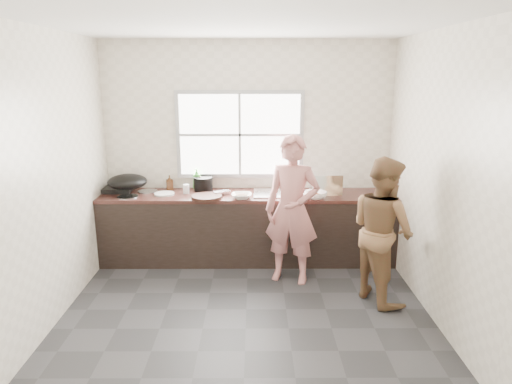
{
  "coord_description": "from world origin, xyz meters",
  "views": [
    {
      "loc": [
        0.08,
        -4.13,
        2.3
      ],
      "look_at": [
        0.1,
        0.65,
        1.05
      ],
      "focal_mm": 32.0,
      "sensor_mm": 36.0,
      "label": 1
    }
  ],
  "objects_px": {
    "cutting_board": "(207,197)",
    "pot_lid_right": "(148,191)",
    "black_pot": "(203,184)",
    "bottle_brown_short": "(200,184)",
    "bowl_crabs": "(316,196)",
    "person_side": "(382,230)",
    "bottle_green": "(197,179)",
    "wok": "(127,182)",
    "bottle_brown_tall": "(170,183)",
    "glass_jar": "(186,189)",
    "pot_lid_left": "(128,197)",
    "bowl_mince": "(242,196)",
    "bowl_held": "(304,196)",
    "dish_rack": "(325,185)",
    "plate_food": "(164,194)",
    "woman": "(292,215)",
    "burner": "(117,188)"
  },
  "relations": [
    {
      "from": "cutting_board",
      "to": "pot_lid_right",
      "type": "distance_m",
      "value": 0.84
    },
    {
      "from": "black_pot",
      "to": "bottle_brown_short",
      "type": "height_order",
      "value": "black_pot"
    },
    {
      "from": "bowl_crabs",
      "to": "bottle_brown_short",
      "type": "distance_m",
      "value": 1.46
    },
    {
      "from": "cutting_board",
      "to": "person_side",
      "type": "bearing_deg",
      "value": -23.81
    },
    {
      "from": "bottle_green",
      "to": "bottle_brown_short",
      "type": "xyz_separation_m",
      "value": [
        0.05,
        -0.06,
        -0.05
      ]
    },
    {
      "from": "wok",
      "to": "bottle_brown_tall",
      "type": "bearing_deg",
      "value": 24.3
    },
    {
      "from": "glass_jar",
      "to": "pot_lid_left",
      "type": "height_order",
      "value": "glass_jar"
    },
    {
      "from": "black_pot",
      "to": "glass_jar",
      "type": "bearing_deg",
      "value": -142.94
    },
    {
      "from": "black_pot",
      "to": "bottle_brown_tall",
      "type": "xyz_separation_m",
      "value": [
        -0.43,
        0.06,
        -0.0
      ]
    },
    {
      "from": "pot_lid_left",
      "to": "pot_lid_right",
      "type": "height_order",
      "value": "same"
    },
    {
      "from": "person_side",
      "to": "bowl_mince",
      "type": "relative_size",
      "value": 6.27
    },
    {
      "from": "cutting_board",
      "to": "bottle_brown_short",
      "type": "relative_size",
      "value": 2.2
    },
    {
      "from": "bottle_brown_short",
      "to": "wok",
      "type": "height_order",
      "value": "wok"
    },
    {
      "from": "bottle_brown_short",
      "to": "bowl_held",
      "type": "bearing_deg",
      "value": -16.71
    },
    {
      "from": "dish_rack",
      "to": "bowl_mince",
      "type": "bearing_deg",
      "value": -175.45
    },
    {
      "from": "cutting_board",
      "to": "plate_food",
      "type": "xyz_separation_m",
      "value": [
        -0.54,
        0.18,
        -0.01
      ]
    },
    {
      "from": "bottle_brown_tall",
      "to": "pot_lid_right",
      "type": "height_order",
      "value": "bottle_brown_tall"
    },
    {
      "from": "person_side",
      "to": "bottle_brown_tall",
      "type": "xyz_separation_m",
      "value": [
        -2.38,
        1.26,
        0.19
      ]
    },
    {
      "from": "bowl_held",
      "to": "plate_food",
      "type": "distance_m",
      "value": 1.7
    },
    {
      "from": "plate_food",
      "to": "wok",
      "type": "bearing_deg",
      "value": 173.96
    },
    {
      "from": "pot_lid_left",
      "to": "glass_jar",
      "type": "bearing_deg",
      "value": 15.0
    },
    {
      "from": "woman",
      "to": "cutting_board",
      "type": "distance_m",
      "value": 1.06
    },
    {
      "from": "bowl_crabs",
      "to": "bowl_held",
      "type": "xyz_separation_m",
      "value": [
        -0.14,
        0.0,
        -0.01
      ]
    },
    {
      "from": "black_pot",
      "to": "glass_jar",
      "type": "distance_m",
      "value": 0.24
    },
    {
      "from": "person_side",
      "to": "pot_lid_left",
      "type": "relative_size",
      "value": 6.17
    },
    {
      "from": "bowl_crabs",
      "to": "glass_jar",
      "type": "height_order",
      "value": "glass_jar"
    },
    {
      "from": "woman",
      "to": "burner",
      "type": "bearing_deg",
      "value": 177.58
    },
    {
      "from": "bottle_green",
      "to": "pot_lid_left",
      "type": "height_order",
      "value": "bottle_green"
    },
    {
      "from": "bottle_green",
      "to": "bottle_brown_short",
      "type": "bearing_deg",
      "value": -50.43
    },
    {
      "from": "woman",
      "to": "pot_lid_right",
      "type": "distance_m",
      "value": 1.9
    },
    {
      "from": "bowl_crabs",
      "to": "bowl_held",
      "type": "bearing_deg",
      "value": 180.0
    },
    {
      "from": "glass_jar",
      "to": "black_pot",
      "type": "bearing_deg",
      "value": 37.06
    },
    {
      "from": "cutting_board",
      "to": "black_pot",
      "type": "relative_size",
      "value": 1.52
    },
    {
      "from": "glass_jar",
      "to": "plate_food",
      "type": "bearing_deg",
      "value": -166.71
    },
    {
      "from": "black_pot",
      "to": "bottle_brown_tall",
      "type": "bearing_deg",
      "value": 172.73
    },
    {
      "from": "person_side",
      "to": "black_pot",
      "type": "distance_m",
      "value": 2.3
    },
    {
      "from": "bottle_green",
      "to": "bottle_brown_short",
      "type": "relative_size",
      "value": 1.66
    },
    {
      "from": "bowl_crabs",
      "to": "bottle_brown_tall",
      "type": "distance_m",
      "value": 1.86
    },
    {
      "from": "plate_food",
      "to": "bottle_brown_tall",
      "type": "relative_size",
      "value": 1.44
    },
    {
      "from": "bottle_brown_short",
      "to": "dish_rack",
      "type": "distance_m",
      "value": 1.56
    },
    {
      "from": "dish_rack",
      "to": "bowl_held",
      "type": "bearing_deg",
      "value": -157.7
    },
    {
      "from": "cutting_board",
      "to": "bottle_brown_tall",
      "type": "distance_m",
      "value": 0.68
    },
    {
      "from": "bottle_brown_short",
      "to": "glass_jar",
      "type": "relative_size",
      "value": 1.48
    },
    {
      "from": "cutting_board",
      "to": "dish_rack",
      "type": "distance_m",
      "value": 1.43
    },
    {
      "from": "bowl_crabs",
      "to": "pot_lid_left",
      "type": "distance_m",
      "value": 2.25
    },
    {
      "from": "dish_rack",
      "to": "bottle_brown_tall",
      "type": "bearing_deg",
      "value": 168.23
    },
    {
      "from": "bowl_crabs",
      "to": "bottle_green",
      "type": "relative_size",
      "value": 0.79
    },
    {
      "from": "black_pot",
      "to": "burner",
      "type": "xyz_separation_m",
      "value": [
        -1.08,
        -0.01,
        -0.06
      ]
    },
    {
      "from": "person_side",
      "to": "black_pot",
      "type": "height_order",
      "value": "person_side"
    },
    {
      "from": "dish_rack",
      "to": "glass_jar",
      "type": "bearing_deg",
      "value": 173.65
    }
  ]
}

